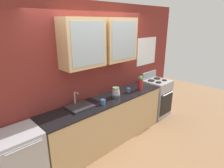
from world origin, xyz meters
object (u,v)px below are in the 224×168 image
bowl_stack (116,93)px  vase (140,83)px  sink_faucet (80,106)px  cup_near_bowls (128,90)px  dishwasher (21,162)px  stove_range (156,97)px  cup_near_sink (103,102)px

bowl_stack → vase: size_ratio=0.64×
sink_faucet → bowl_stack: 0.79m
bowl_stack → cup_near_bowls: 0.37m
sink_faucet → dishwasher: size_ratio=0.46×
bowl_stack → cup_near_bowls: (0.37, -0.00, -0.04)m
sink_faucet → cup_near_bowls: (1.15, -0.10, 0.03)m
stove_range → sink_faucet: (-2.29, 0.07, 0.47)m
bowl_stack → dishwasher: bearing=179.5°
vase → cup_near_bowls: vase is taller
bowl_stack → cup_near_bowls: size_ratio=1.86×
sink_faucet → vase: vase is taller
stove_range → sink_faucet: size_ratio=2.60×
sink_faucet → cup_near_sink: sink_faucet is taller
bowl_stack → cup_near_bowls: bearing=-0.5°
cup_near_sink → cup_near_bowls: (0.78, 0.08, 0.00)m
cup_near_sink → stove_range: bearing=3.3°
cup_near_sink → dishwasher: 1.54m
stove_range → dishwasher: size_ratio=1.19×
bowl_stack → cup_near_sink: bowl_stack is taller
vase → cup_near_sink: 1.10m
vase → cup_near_sink: bearing=-178.8°
sink_faucet → vase: size_ratio=1.39×
dishwasher → sink_faucet: bearing=4.1°
stove_range → bowl_stack: (-1.51, -0.02, 0.54)m
stove_range → bowl_stack: 1.60m
stove_range → sink_faucet: 2.34m
stove_range → bowl_stack: size_ratio=5.71×
sink_faucet → vase: (1.47, -0.16, 0.13)m
cup_near_sink → vase: bearing=1.2°
stove_range → vase: size_ratio=3.63×
stove_range → dishwasher: stove_range is taller
bowl_stack → dishwasher: size_ratio=0.21×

